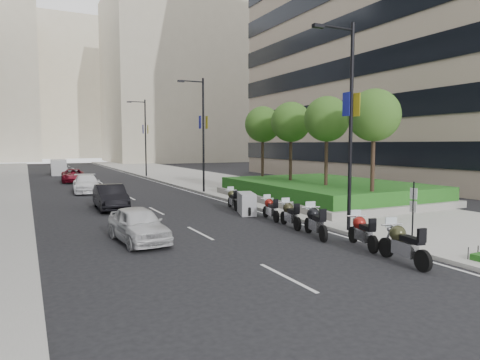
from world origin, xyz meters
TOP-DOWN VIEW (x-y plane):
  - ground at (0.00, 0.00)m, footprint 160.00×160.00m
  - sidewalk_right at (9.00, 30.00)m, footprint 10.00×100.00m
  - lane_edge at (3.70, 30.00)m, footprint 0.12×100.00m
  - lane_centre at (-1.50, 30.00)m, footprint 0.12×100.00m
  - building_cream_right at (22.00, 80.00)m, footprint 28.00×24.00m
  - building_cream_centre at (2.00, 120.00)m, footprint 30.00×24.00m
  - planter at (10.00, 10.00)m, footprint 10.00×14.00m
  - hedge at (10.00, 10.00)m, footprint 9.40×13.40m
  - tree_0 at (8.50, 4.00)m, footprint 2.80×2.80m
  - tree_1 at (8.50, 8.00)m, footprint 2.80×2.80m
  - tree_2 at (8.50, 12.00)m, footprint 2.80×2.80m
  - tree_3 at (8.50, 16.00)m, footprint 2.80×2.80m
  - lamp_post_0 at (4.14, 1.00)m, footprint 2.34×0.45m
  - lamp_post_1 at (4.14, 18.00)m, footprint 2.34×0.45m
  - lamp_post_2 at (4.14, 36.00)m, footprint 2.34×0.45m
  - parking_sign at (4.80, -2.00)m, footprint 0.06×0.32m
  - motorcycle_0 at (2.68, -3.48)m, footprint 0.82×2.46m
  - motorcycle_1 at (3.05, -1.20)m, footprint 0.94×2.25m
  - motorcycle_2 at (2.56, 1.08)m, footprint 0.97×2.38m
  - motorcycle_3 at (2.79, 3.34)m, footprint 0.76×2.26m
  - motorcycle_4 at (2.99, 5.49)m, footprint 0.71×2.14m
  - motorcycle_5 at (2.66, 7.52)m, footprint 1.38×2.13m
  - motorcycle_6 at (2.83, 9.66)m, footprint 0.78×2.20m
  - car_a at (-4.31, 3.54)m, footprint 1.98×4.26m
  - car_b at (-3.78, 12.79)m, footprint 1.67×4.54m
  - car_c at (-3.92, 22.85)m, footprint 2.35×5.05m
  - car_d at (-3.93, 33.15)m, footprint 2.46×4.94m
  - delivery_van at (-4.53, 45.12)m, footprint 1.92×4.69m

SIDE VIEW (x-z plane):
  - ground at x=0.00m, z-range 0.00..0.00m
  - lane_edge at x=3.70m, z-range 0.00..0.01m
  - lane_centre at x=-1.50m, z-range 0.00..0.01m
  - sidewalk_right at x=9.00m, z-range 0.00..0.15m
  - planter at x=10.00m, z-range 0.15..0.55m
  - motorcycle_4 at x=2.99m, z-range 0.04..1.11m
  - motorcycle_6 at x=2.83m, z-range 0.04..1.15m
  - motorcycle_5 at x=2.66m, z-range 0.00..1.20m
  - motorcycle_3 at x=2.79m, z-range 0.04..1.17m
  - motorcycle_1 at x=3.05m, z-range 0.04..1.19m
  - motorcycle_2 at x=2.56m, z-range 0.04..1.26m
  - motorcycle_0 at x=2.68m, z-range 0.04..1.27m
  - car_d at x=-3.93m, z-range 0.00..1.34m
  - car_a at x=-4.31m, z-range 0.00..1.41m
  - car_c at x=-3.92m, z-range 0.00..1.43m
  - car_b at x=-3.78m, z-range 0.00..1.49m
  - delivery_van at x=-4.53m, z-range -0.06..1.88m
  - hedge at x=10.00m, z-range 0.55..1.35m
  - parking_sign at x=4.80m, z-range 0.21..2.71m
  - lamp_post_0 at x=4.14m, z-range 0.57..9.57m
  - lamp_post_1 at x=4.14m, z-range 0.57..9.57m
  - lamp_post_2 at x=4.14m, z-range 0.57..9.57m
  - tree_0 at x=8.50m, z-range 2.27..8.57m
  - tree_1 at x=8.50m, z-range 2.27..8.57m
  - tree_2 at x=8.50m, z-range 2.27..8.57m
  - tree_3 at x=8.50m, z-range 2.27..8.57m
  - building_cream_right at x=22.00m, z-range 0.00..36.00m
  - building_cream_centre at x=2.00m, z-range 0.00..38.00m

